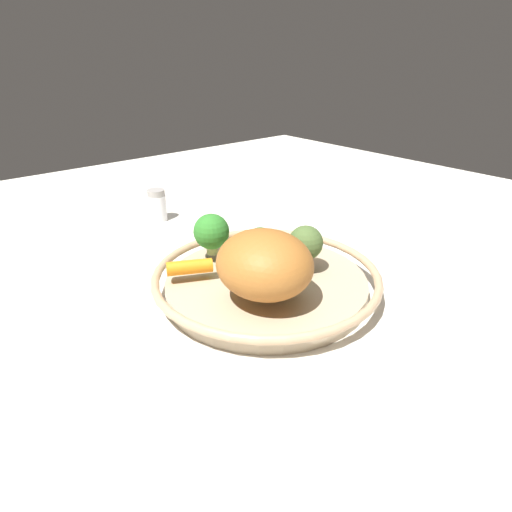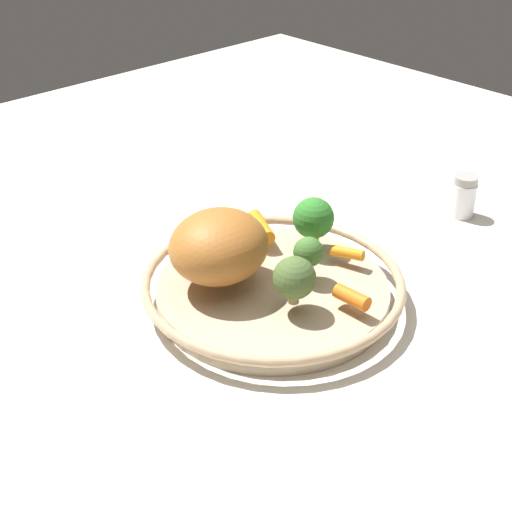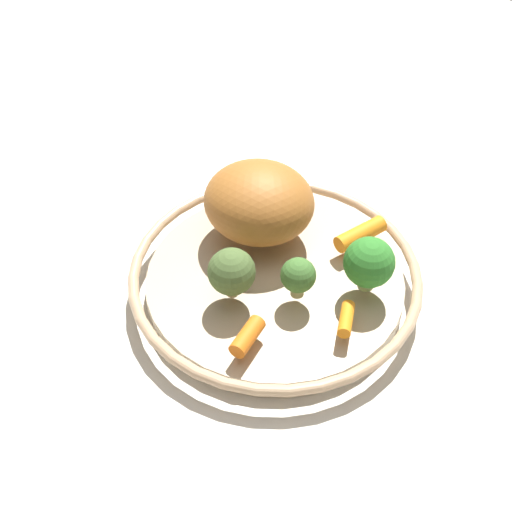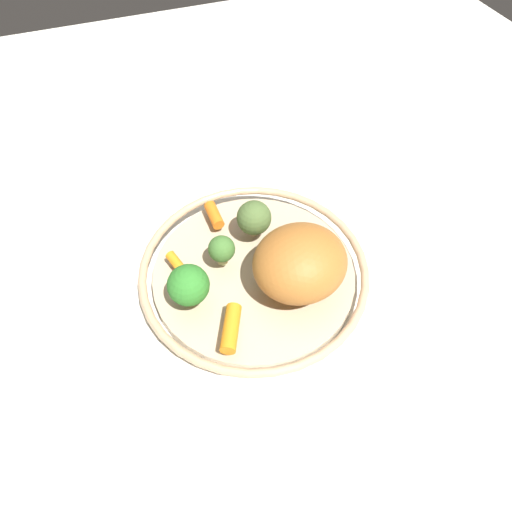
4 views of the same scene
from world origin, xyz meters
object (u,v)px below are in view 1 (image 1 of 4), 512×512
baby_carrot_right (190,267)px  baby_carrot_near_rim (304,240)px  broccoli_floret_mid (211,232)px  serving_bowl (266,281)px  baby_carrot_center (240,239)px  broccoli_floret_large (306,243)px  broccoli_floret_edge (260,240)px  roast_chicken_piece (265,264)px  salt_shaker (157,205)px

baby_carrot_right → baby_carrot_near_rim: size_ratio=1.42×
baby_carrot_near_rim → broccoli_floret_mid: size_ratio=0.70×
serving_bowl → baby_carrot_center: bearing=-108.0°
baby_carrot_right → broccoli_floret_large: broccoli_floret_large is taller
broccoli_floret_large → baby_carrot_right: bearing=-30.0°
baby_carrot_near_rim → broccoli_floret_edge: size_ratio=0.93×
baby_carrot_center → broccoli_floret_edge: size_ratio=0.91×
serving_bowl → baby_carrot_right: 0.11m
broccoli_floret_large → baby_carrot_near_rim: bearing=-135.5°
broccoli_floret_large → serving_bowl: bearing=-20.5°
broccoli_floret_edge → serving_bowl: bearing=60.7°
broccoli_floret_edge → broccoli_floret_large: broccoli_floret_large is taller
broccoli_floret_edge → broccoli_floret_large: bearing=119.9°
serving_bowl → broccoli_floret_mid: bearing=-75.4°
roast_chicken_piece → broccoli_floret_mid: bearing=-98.1°
broccoli_floret_edge → salt_shaker: bearing=-91.2°
baby_carrot_right → broccoli_floret_edge: bearing=167.9°
roast_chicken_piece → baby_carrot_center: bearing=-118.0°
serving_bowl → broccoli_floret_large: bearing=159.5°
serving_bowl → broccoli_floret_large: 0.08m
baby_carrot_center → broccoli_floret_large: bearing=100.9°
serving_bowl → salt_shaker: (-0.03, -0.38, 0.01)m
baby_carrot_near_rim → serving_bowl: bearing=14.1°
baby_carrot_right → salt_shaker: salt_shaker is taller
serving_bowl → broccoli_floret_large: broccoli_floret_large is taller
broccoli_floret_large → salt_shaker: broccoli_floret_large is taller
serving_bowl → roast_chicken_piece: roast_chicken_piece is taller
baby_carrot_near_rim → broccoli_floret_edge: (0.08, -0.01, 0.02)m
broccoli_floret_mid → salt_shaker: bearing=-101.2°
baby_carrot_right → broccoli_floret_edge: (-0.11, 0.02, 0.02)m
broccoli_floret_edge → baby_carrot_right: bearing=-12.1°
serving_bowl → broccoli_floret_edge: 0.07m
baby_carrot_center → broccoli_floret_edge: (0.01, 0.06, 0.02)m
serving_bowl → broccoli_floret_edge: broccoli_floret_edge is taller
serving_bowl → broccoli_floret_large: (-0.06, 0.02, 0.05)m
broccoli_floret_mid → broccoli_floret_large: (-0.08, 0.12, -0.00)m
roast_chicken_piece → serving_bowl: bearing=-134.2°
serving_bowl → broccoli_floret_edge: size_ratio=6.84×
baby_carrot_near_rim → broccoli_floret_large: 0.07m
baby_carrot_right → serving_bowl: bearing=144.7°
baby_carrot_near_rim → broccoli_floret_large: broccoli_floret_large is taller
serving_bowl → baby_carrot_right: (0.09, -0.06, 0.03)m
serving_bowl → baby_carrot_near_rim: 0.11m
broccoli_floret_edge → salt_shaker: 0.34m
roast_chicken_piece → baby_carrot_right: roast_chicken_piece is taller
roast_chicken_piece → baby_carrot_right: size_ratio=1.99×
broccoli_floret_mid → salt_shaker: broccoli_floret_mid is taller
serving_bowl → broccoli_floret_mid: size_ratio=5.15×
baby_carrot_near_rim → broccoli_floret_mid: (0.13, -0.07, 0.03)m
baby_carrot_right → broccoli_floret_edge: broccoli_floret_edge is taller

